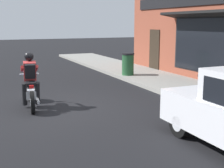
{
  "coord_description": "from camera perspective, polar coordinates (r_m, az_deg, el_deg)",
  "views": [
    {
      "loc": [
        -2.14,
        -8.58,
        2.42
      ],
      "look_at": [
        0.9,
        -1.74,
        0.95
      ],
      "focal_mm": 50.0,
      "sensor_mm": 36.0,
      "label": 1
    }
  ],
  "objects": [
    {
      "name": "storefront_building",
      "position": [
        13.73,
        14.87,
        9.43
      ],
      "size": [
        1.25,
        9.86,
        4.2
      ],
      "color": "brown",
      "rests_on": "ground"
    },
    {
      "name": "ground_plane",
      "position": [
        9.17,
        -9.61,
        -4.35
      ],
      "size": [
        80.0,
        80.0,
        0.0
      ],
      "primitive_type": "plane",
      "color": "black"
    },
    {
      "name": "trash_bin",
      "position": [
        13.87,
        2.92,
        3.7
      ],
      "size": [
        0.56,
        0.56,
        0.98
      ],
      "color": "#23512D",
      "rests_on": "sidewalk_curb"
    },
    {
      "name": "motorcycle_with_rider",
      "position": [
        9.28,
        -14.69,
        -0.08
      ],
      "size": [
        0.62,
        2.02,
        1.62
      ],
      "color": "black",
      "rests_on": "ground"
    },
    {
      "name": "sidewalk_curb",
      "position": [
        13.76,
        7.24,
        1.18
      ],
      "size": [
        2.6,
        22.0,
        0.14
      ],
      "primitive_type": "cube",
      "color": "gray",
      "rests_on": "ground"
    }
  ]
}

